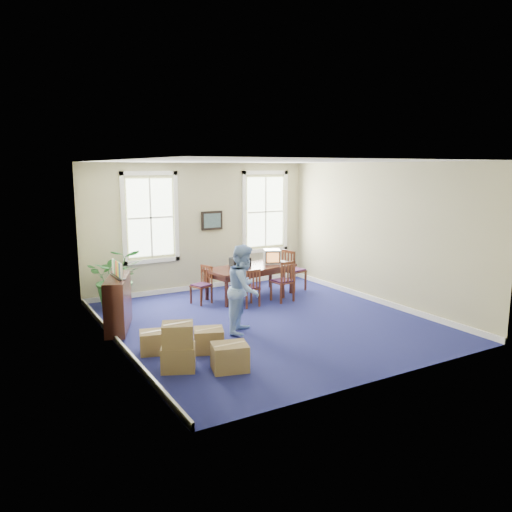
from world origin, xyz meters
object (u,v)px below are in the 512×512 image
crt_tv (272,257)px  credenza (118,306)px  conference_table (250,281)px  cardboard_boxes (188,341)px  chair_near_left (249,287)px  man (244,289)px  potted_plant (117,278)px

crt_tv → credenza: crt_tv is taller
conference_table → cardboard_boxes: 4.37m
conference_table → chair_near_left: (-0.44, -0.74, 0.06)m
man → cardboard_boxes: bearing=166.1°
crt_tv → conference_table: bearing=-151.6°
crt_tv → potted_plant: bearing=-165.7°
credenza → cardboard_boxes: 2.27m
potted_plant → cardboard_boxes: 3.92m
man → potted_plant: bearing=72.7°
credenza → potted_plant: potted_plant is taller
conference_table → cardboard_boxes: (-2.94, -3.24, 0.02)m
crt_tv → chair_near_left: 1.43m
conference_table → chair_near_left: 0.87m
conference_table → cardboard_boxes: bearing=-141.6°
chair_near_left → cardboard_boxes: (-2.49, -2.50, -0.04)m
conference_table → potted_plant: size_ratio=1.62×
crt_tv → chair_near_left: (-1.09, -0.79, -0.48)m
chair_near_left → man: bearing=54.6°
man → chair_near_left: bearing=11.1°
potted_plant → chair_near_left: bearing=-28.8°
man → credenza: 2.41m
credenza → potted_plant: (0.42, 1.70, 0.17)m
crt_tv → credenza: 4.25m
conference_table → chair_near_left: chair_near_left is taller
crt_tv → credenza: (-4.09, -1.08, -0.41)m
conference_table → man: size_ratio=1.30×
cardboard_boxes → man: bearing=32.9°
credenza → cardboard_boxes: bearing=-55.4°
chair_near_left → crt_tv: bearing=-147.3°
man → potted_plant: size_ratio=1.25×
conference_table → potted_plant: 3.11m
conference_table → cardboard_boxes: size_ratio=1.58×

